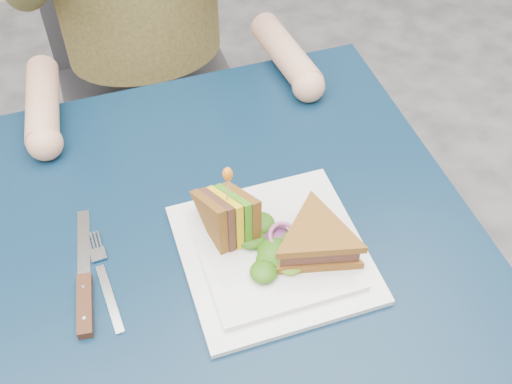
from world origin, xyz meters
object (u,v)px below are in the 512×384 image
object	(u,v)px
fork	(105,282)
knife	(85,293)
table	(226,263)
chair	(142,52)
sandwich_flat	(317,241)
sandwich_upright	(230,218)
plate	(273,252)

from	to	relation	value
fork	knife	size ratio (longest dim) A/B	0.81
table	chair	distance (m)	0.75
chair	sandwich_flat	bearing A→B (deg)	-82.32
table	sandwich_flat	world-z (taller)	sandwich_flat
sandwich_flat	fork	world-z (taller)	sandwich_flat
fork	knife	distance (m)	0.03
table	sandwich_upright	size ratio (longest dim) A/B	5.45
chair	fork	bearing A→B (deg)	-103.39
chair	knife	xyz separation A→B (m)	(-0.21, -0.78, 0.20)
table	knife	world-z (taller)	knife
plate	sandwich_flat	distance (m)	0.07
sandwich_flat	fork	bearing A→B (deg)	169.67
sandwich_upright	knife	size ratio (longest dim) A/B	0.62
table	plate	bearing A→B (deg)	-47.65
knife	sandwich_flat	bearing A→B (deg)	-7.47
sandwich_upright	knife	bearing A→B (deg)	-172.87
plate	sandwich_upright	world-z (taller)	sandwich_upright
table	sandwich_upright	bearing A→B (deg)	-72.20
fork	knife	xyz separation A→B (m)	(-0.03, -0.01, 0.00)
chair	sandwich_flat	size ratio (longest dim) A/B	5.35
plate	knife	world-z (taller)	plate
sandwich_flat	knife	bearing A→B (deg)	172.53
plate	fork	distance (m)	0.24
table	plate	world-z (taller)	plate
chair	sandwich_upright	size ratio (longest dim) A/B	6.76
fork	sandwich_flat	bearing A→B (deg)	-10.33
table	fork	distance (m)	0.20
table	sandwich_upright	xyz separation A→B (m)	(0.01, -0.02, 0.13)
table	knife	distance (m)	0.23
table	fork	xyz separation A→B (m)	(-0.18, -0.03, 0.08)
chair	fork	xyz separation A→B (m)	(-0.18, -0.77, 0.19)
chair	sandwich_flat	xyz separation A→B (m)	(0.11, -0.83, 0.23)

